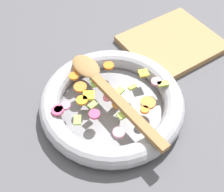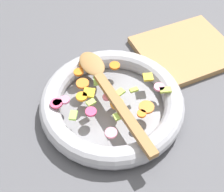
{
  "view_description": "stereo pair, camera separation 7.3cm",
  "coord_description": "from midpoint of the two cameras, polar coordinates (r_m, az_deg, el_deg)",
  "views": [
    {
      "loc": [
        0.25,
        0.38,
        0.61
      ],
      "look_at": [
        0.0,
        0.0,
        0.05
      ],
      "focal_mm": 50.0,
      "sensor_mm": 36.0,
      "label": 1
    },
    {
      "loc": [
        0.19,
        0.42,
        0.61
      ],
      "look_at": [
        0.0,
        0.0,
        0.05
      ],
      "focal_mm": 50.0,
      "sensor_mm": 36.0,
      "label": 2
    }
  ],
  "objects": [
    {
      "name": "skillet",
      "position": [
        0.75,
        2.77,
        -1.52
      ],
      "size": [
        0.35,
        0.35,
        0.05
      ],
      "color": "slate",
      "rests_on": "ground_plane"
    },
    {
      "name": "cutting_board",
      "position": [
        0.93,
        15.46,
        7.94
      ],
      "size": [
        0.26,
        0.22,
        0.02
      ],
      "color": "#9E7547",
      "rests_on": "ground_plane"
    },
    {
      "name": "wooden_spoon",
      "position": [
        0.73,
        2.14,
        1.51
      ],
      "size": [
        0.06,
        0.34,
        0.01
      ],
      "color": "olive",
      "rests_on": "chopped_vegetables"
    },
    {
      "name": "chopped_vegetables",
      "position": [
        0.73,
        1.52,
        0.3
      ],
      "size": [
        0.28,
        0.26,
        0.01
      ],
      "color": "orange",
      "rests_on": "skillet"
    },
    {
      "name": "ground_plane",
      "position": [
        0.77,
        2.71,
        -2.53
      ],
      "size": [
        4.0,
        4.0,
        0.0
      ],
      "primitive_type": "plane",
      "color": "#4C4C51"
    }
  ]
}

